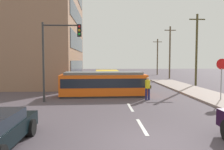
% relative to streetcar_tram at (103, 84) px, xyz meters
% --- Properties ---
extents(ground_plane, '(120.00, 120.00, 0.00)m').
position_rel_streetcar_tram_xyz_m(ground_plane, '(1.63, -0.55, -1.01)').
color(ground_plane, '#50464E').
extents(lane_stripe_1, '(0.16, 2.40, 0.01)m').
position_rel_streetcar_tram_xyz_m(lane_stripe_1, '(1.63, -8.55, -1.01)').
color(lane_stripe_1, silver).
rests_on(lane_stripe_1, ground).
extents(lane_stripe_2, '(0.16, 2.40, 0.01)m').
position_rel_streetcar_tram_xyz_m(lane_stripe_2, '(1.63, -4.55, -1.01)').
color(lane_stripe_2, silver).
rests_on(lane_stripe_2, ground).
extents(lane_stripe_3, '(0.16, 2.40, 0.01)m').
position_rel_streetcar_tram_xyz_m(lane_stripe_3, '(1.63, 6.00, -1.01)').
color(lane_stripe_3, silver).
rests_on(lane_stripe_3, ground).
extents(lane_stripe_4, '(0.16, 2.40, 0.01)m').
position_rel_streetcar_tram_xyz_m(lane_stripe_4, '(1.63, 12.00, -1.01)').
color(lane_stripe_4, silver).
rests_on(lane_stripe_4, ground).
extents(corner_building, '(16.93, 15.12, 16.00)m').
position_rel_streetcar_tram_xyz_m(corner_building, '(-11.62, 10.20, 6.99)').
color(corner_building, '#936C53').
rests_on(corner_building, ground).
extents(streetcar_tram, '(6.94, 2.77, 1.96)m').
position_rel_streetcar_tram_xyz_m(streetcar_tram, '(0.00, 0.00, 0.00)').
color(streetcar_tram, '#F25A14').
rests_on(streetcar_tram, ground).
extents(city_bus, '(2.59, 6.03, 1.77)m').
position_rel_streetcar_tram_xyz_m(city_bus, '(0.45, 6.54, 0.01)').
color(city_bus, gold).
rests_on(city_bus, ground).
extents(pedestrian_crossing, '(0.45, 0.36, 1.67)m').
position_rel_streetcar_tram_xyz_m(pedestrian_crossing, '(3.24, -1.97, -0.07)').
color(pedestrian_crossing, navy).
rests_on(pedestrian_crossing, ground).
extents(stop_sign, '(0.76, 0.07, 2.88)m').
position_rel_streetcar_tram_xyz_m(stop_sign, '(8.32, -2.74, 1.18)').
color(stop_sign, gray).
rests_on(stop_sign, sidewalk_curb_right).
extents(traffic_light_mast, '(2.70, 0.33, 5.50)m').
position_rel_streetcar_tram_xyz_m(traffic_light_mast, '(-3.15, -2.49, 2.80)').
color(traffic_light_mast, '#333333').
rests_on(traffic_light_mast, ground).
extents(utility_pole_mid, '(1.80, 0.24, 8.16)m').
position_rel_streetcar_tram_xyz_m(utility_pole_mid, '(10.72, 7.06, 3.25)').
color(utility_pole_mid, '#4B4526').
rests_on(utility_pole_mid, ground).
extents(utility_pole_far, '(1.80, 0.24, 8.30)m').
position_rel_streetcar_tram_xyz_m(utility_pole_far, '(10.72, 17.07, 3.32)').
color(utility_pole_far, brown).
rests_on(utility_pole_far, ground).
extents(utility_pole_distant, '(1.80, 0.24, 7.29)m').
position_rel_streetcar_tram_xyz_m(utility_pole_distant, '(11.19, 26.87, 2.81)').
color(utility_pole_distant, brown).
rests_on(utility_pole_distant, ground).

